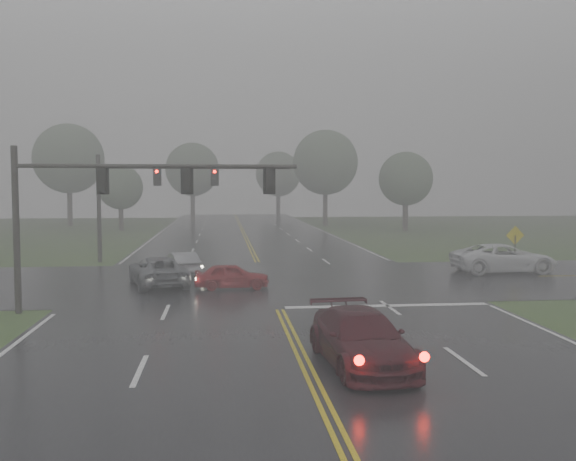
{
  "coord_description": "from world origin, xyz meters",
  "views": [
    {
      "loc": [
        -2.28,
        -11.21,
        4.97
      ],
      "look_at": [
        0.54,
        16.0,
        3.06
      ],
      "focal_mm": 40.0,
      "sensor_mm": 36.0,
      "label": 1
    }
  ],
  "objects": [
    {
      "name": "ground",
      "position": [
        0.0,
        0.0,
        0.0
      ],
      "size": [
        180.0,
        180.0,
        0.0
      ],
      "primitive_type": "plane",
      "color": "#304E21",
      "rests_on": "ground"
    },
    {
      "name": "main_road",
      "position": [
        0.0,
        20.0,
        0.0
      ],
      "size": [
        18.0,
        160.0,
        0.02
      ],
      "primitive_type": "cube",
      "color": "black",
      "rests_on": "ground"
    },
    {
      "name": "cross_street",
      "position": [
        0.0,
        22.0,
        0.0
      ],
      "size": [
        120.0,
        14.0,
        0.02
      ],
      "primitive_type": "cube",
      "color": "black",
      "rests_on": "ground"
    },
    {
      "name": "stop_bar",
      "position": [
        4.5,
        14.4,
        0.0
      ],
      "size": [
        8.5,
        0.5,
        0.01
      ],
      "primitive_type": "cube",
      "color": "silver",
      "rests_on": "ground"
    },
    {
      "name": "sedan_maroon",
      "position": [
        1.51,
        5.85,
        0.0
      ],
      "size": [
        2.53,
        5.33,
        1.5
      ],
      "primitive_type": "imported",
      "rotation": [
        0.0,
        0.0,
        0.08
      ],
      "color": "#390A11",
      "rests_on": "ground"
    },
    {
      "name": "sedan_red",
      "position": [
        -1.81,
        19.52,
        0.0
      ],
      "size": [
        3.63,
        1.5,
        1.23
      ],
      "primitive_type": "imported",
      "rotation": [
        0.0,
        0.0,
        1.59
      ],
      "color": "maroon",
      "rests_on": "ground"
    },
    {
      "name": "sedan_silver",
      "position": [
        -4.54,
        24.73,
        0.0
      ],
      "size": [
        2.38,
        4.08,
        1.27
      ],
      "primitive_type": "imported",
      "rotation": [
        0.0,
        0.0,
        3.43
      ],
      "color": "gray",
      "rests_on": "ground"
    },
    {
      "name": "car_grey",
      "position": [
        -5.45,
        20.86,
        0.0
      ],
      "size": [
        3.65,
        5.65,
        1.45
      ],
      "primitive_type": "imported",
      "rotation": [
        0.0,
        0.0,
        3.4
      ],
      "color": "#595C61",
      "rests_on": "ground"
    },
    {
      "name": "pickup_white",
      "position": [
        13.76,
        23.7,
        0.0
      ],
      "size": [
        5.95,
        2.84,
        1.64
      ],
      "primitive_type": "imported",
      "rotation": [
        0.0,
        0.0,
        1.59
      ],
      "color": "silver",
      "rests_on": "ground"
    },
    {
      "name": "signal_gantry_near",
      "position": [
        -6.84,
        14.48,
        4.55
      ],
      "size": [
        11.05,
        0.28,
        6.51
      ],
      "color": "black",
      "rests_on": "ground"
    },
    {
      "name": "signal_gantry_far",
      "position": [
        -6.3,
        31.36,
        4.91
      ],
      "size": [
        12.61,
        0.35,
        6.98
      ],
      "color": "black",
      "rests_on": "ground"
    },
    {
      "name": "sign_diamond_east",
      "position": [
        14.64,
        24.24,
        1.79
      ],
      "size": [
        1.1,
        0.1,
        2.65
      ],
      "rotation": [
        0.0,
        0.0,
        0.03
      ],
      "color": "black",
      "rests_on": "ground"
    },
    {
      "name": "tree_nw_a",
      "position": [
        -13.46,
        61.76,
        4.77
      ],
      "size": [
        4.95,
        4.95,
        7.27
      ],
      "color": "#372B24",
      "rests_on": "ground"
    },
    {
      "name": "tree_ne_a",
      "position": [
        10.7,
        68.5,
        7.88
      ],
      "size": [
        8.15,
        8.15,
        11.97
      ],
      "color": "#372B24",
      "rests_on": "ground"
    },
    {
      "name": "tree_n_mid",
      "position": [
        -6.31,
        79.4,
        7.22
      ],
      "size": [
        7.48,
        7.48,
        10.98
      ],
      "color": "#372B24",
      "rests_on": "ground"
    },
    {
      "name": "tree_e_near",
      "position": [
        17.89,
        57.71,
        5.73
      ],
      "size": [
        5.93,
        5.93,
        8.72
      ],
      "color": "#372B24",
      "rests_on": "ground"
    },
    {
      "name": "tree_nw_b",
      "position": [
        -20.98,
        70.43,
        8.3
      ],
      "size": [
        8.59,
        8.59,
        12.62
      ],
      "color": "#372B24",
      "rests_on": "ground"
    },
    {
      "name": "tree_n_far",
      "position": [
        6.53,
        88.54,
        6.78
      ],
      "size": [
        7.02,
        7.02,
        10.31
      ],
      "color": "#372B24",
      "rests_on": "ground"
    }
  ]
}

